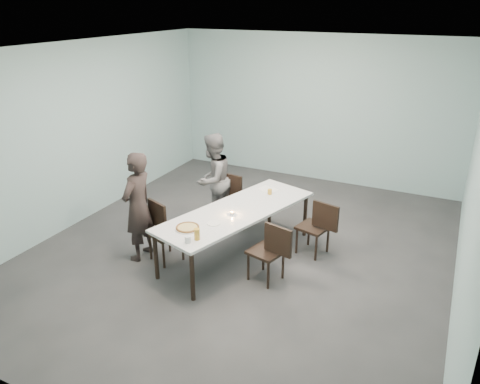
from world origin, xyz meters
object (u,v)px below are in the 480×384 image
at_px(chair_near_left, 162,227).
at_px(chair_near_right, 271,249).
at_px(pizza, 188,228).
at_px(diner_far, 213,179).
at_px(amber_tumbler, 270,192).
at_px(tealight, 232,213).
at_px(chair_far_right, 318,224).
at_px(chair_far_left, 237,196).
at_px(side_plate, 214,223).
at_px(table, 237,213).
at_px(diner_near, 138,207).
at_px(water_tumbler, 188,239).
at_px(beer_glass, 197,234).

xyz_separation_m(chair_near_left, chair_near_right, (1.68, 0.10, 0.00)).
bearing_deg(pizza, diner_far, 107.74).
xyz_separation_m(pizza, amber_tumbler, (0.53, 1.59, 0.02)).
distance_m(diner_far, tealight, 1.35).
relative_size(chair_far_right, amber_tumbler, 10.88).
bearing_deg(amber_tumbler, chair_far_left, 161.61).
bearing_deg(chair_far_right, chair_near_left, 42.55).
bearing_deg(chair_near_right, side_plate, 21.79).
height_order(table, diner_far, diner_far).
xyz_separation_m(chair_far_left, diner_near, (-0.79, -1.64, 0.32)).
height_order(diner_far, amber_tumbler, diner_far).
distance_m(table, tealight, 0.20).
bearing_deg(table, side_plate, -99.22).
bearing_deg(water_tumbler, chair_near_right, 40.36).
bearing_deg(amber_tumbler, chair_near_right, -66.67).
relative_size(chair_far_right, beer_glass, 5.80).
bearing_deg(table, diner_near, -152.87).
bearing_deg(beer_glass, diner_far, 113.14).
xyz_separation_m(chair_near_right, chair_far_right, (0.35, 0.98, 0.00)).
bearing_deg(diner_near, table, 116.15).
bearing_deg(chair_far_right, water_tumbler, 69.32).
bearing_deg(side_plate, diner_near, -174.83).
bearing_deg(amber_tumbler, chair_near_left, -131.72).
xyz_separation_m(chair_far_left, chair_far_right, (1.56, -0.45, 0.00)).
bearing_deg(chair_near_left, chair_far_left, 94.13).
distance_m(tealight, amber_tumbler, 0.96).
distance_m(diner_near, water_tumbler, 1.26).
distance_m(table, chair_far_right, 1.22).
xyz_separation_m(chair_far_left, pizza, (0.16, -1.82, 0.27)).
bearing_deg(pizza, chair_far_left, 95.09).
xyz_separation_m(table, water_tumbler, (-0.12, -1.16, 0.10)).
bearing_deg(chair_far_right, table, 41.35).
height_order(chair_near_left, diner_far, diner_far).
height_order(chair_far_right, tealight, chair_far_right).
xyz_separation_m(chair_near_left, chair_far_left, (0.47, 1.53, 0.00)).
xyz_separation_m(chair_far_left, chair_near_right, (1.21, -1.43, 0.00)).
xyz_separation_m(chair_far_right, diner_far, (-1.94, 0.31, 0.29)).
bearing_deg(water_tumbler, diner_far, 110.31).
height_order(diner_near, beer_glass, diner_near).
distance_m(pizza, water_tumbler, 0.38).
relative_size(table, side_plate, 15.28).
relative_size(chair_near_left, chair_far_left, 1.00).
xyz_separation_m(table, diner_far, (-0.86, 0.85, 0.10)).
height_order(side_plate, water_tumbler, water_tumbler).
height_order(table, amber_tumbler, amber_tumbler).
bearing_deg(amber_tumbler, side_plate, -102.64).
bearing_deg(chair_near_right, chair_far_left, -35.49).
relative_size(tealight, amber_tumbler, 0.70).
height_order(chair_near_left, chair_near_right, same).
relative_size(pizza, beer_glass, 2.27).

